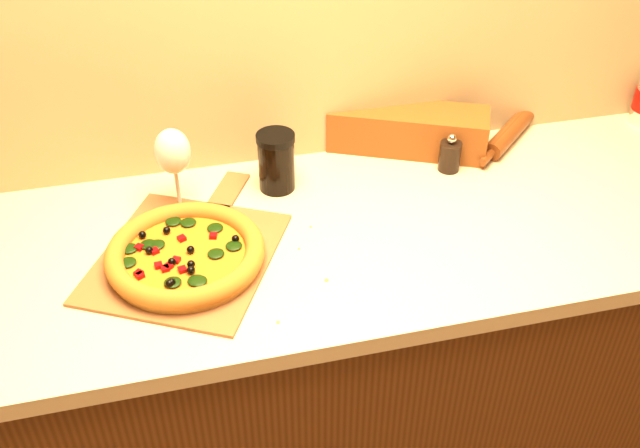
{
  "coord_description": "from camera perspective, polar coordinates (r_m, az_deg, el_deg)",
  "views": [
    {
      "loc": [
        -0.3,
        0.21,
        1.87
      ],
      "look_at": [
        -0.01,
        1.38,
        0.96
      ],
      "focal_mm": 40.0,
      "sensor_mm": 36.0,
      "label": 1
    }
  ],
  "objects": [
    {
      "name": "rolling_pin",
      "position": [
        1.96,
        14.93,
        7.07
      ],
      "size": [
        0.27,
        0.26,
        0.05
      ],
      "rotation": [
        0.0,
        0.0,
        0.74
      ],
      "color": "#5C2B0F",
      "rests_on": "countertop"
    },
    {
      "name": "pepper_grinder",
      "position": [
        1.8,
        10.35,
        5.44
      ],
      "size": [
        0.05,
        0.05,
        0.1
      ],
      "color": "black",
      "rests_on": "countertop"
    },
    {
      "name": "countertop",
      "position": [
        1.59,
        0.03,
        -1.16
      ],
      "size": [
        2.84,
        0.68,
        0.04
      ],
      "primitive_type": "cube",
      "color": "#BEB394",
      "rests_on": "cabinet"
    },
    {
      "name": "pizza_peel",
      "position": [
        1.54,
        -10.43,
        -2.28
      ],
      "size": [
        0.49,
        0.56,
        0.01
      ],
      "rotation": [
        0.0,
        0.0,
        -0.49
      ],
      "color": "brown",
      "rests_on": "countertop"
    },
    {
      "name": "wine_glass",
      "position": [
        1.61,
        -11.69,
        5.54
      ],
      "size": [
        0.08,
        0.08,
        0.2
      ],
      "color": "silver",
      "rests_on": "countertop"
    },
    {
      "name": "bread_bag",
      "position": [
        1.86,
        7.02,
        7.56
      ],
      "size": [
        0.42,
        0.29,
        0.11
      ],
      "primitive_type": "cube",
      "rotation": [
        0.0,
        0.0,
        -0.43
      ],
      "color": "brown",
      "rests_on": "countertop"
    },
    {
      "name": "pizza",
      "position": [
        1.5,
        -10.7,
        -2.37
      ],
      "size": [
        0.33,
        0.33,
        0.05
      ],
      "color": "#AF772B",
      "rests_on": "pizza_peel"
    },
    {
      "name": "cabinet",
      "position": [
        1.91,
        0.03,
        -11.82
      ],
      "size": [
        2.8,
        0.65,
        0.86
      ],
      "primitive_type": "cube",
      "color": "#48270F",
      "rests_on": "ground"
    },
    {
      "name": "dark_jar",
      "position": [
        1.69,
        -3.51,
        5.02
      ],
      "size": [
        0.09,
        0.09,
        0.15
      ],
      "color": "black",
      "rests_on": "countertop"
    }
  ]
}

